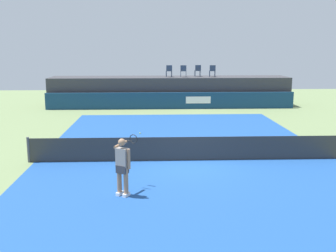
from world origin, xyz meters
TOP-DOWN VIEW (x-y plane):
  - ground_plane at (0.00, 3.00)m, footprint 48.00×48.00m
  - court_inner at (0.00, 0.00)m, footprint 12.00×22.00m
  - sponsor_wall at (0.01, 13.50)m, footprint 18.00×0.22m
  - spectator_platform at (0.00, 15.30)m, footprint 18.00×2.80m
  - spectator_chair_far_left at (-0.05, 15.06)m, footprint 0.46×0.46m
  - spectator_chair_left at (1.02, 14.93)m, footprint 0.47×0.47m
  - spectator_chair_center at (2.15, 15.35)m, footprint 0.47×0.47m
  - spectator_chair_right at (3.23, 15.01)m, footprint 0.47×0.47m
  - tennis_net at (0.00, 0.00)m, footprint 12.40×0.02m
  - net_post_near at (-6.20, 0.00)m, footprint 0.10×0.10m
  - tennis_player at (-2.28, -3.73)m, footprint 0.70×1.26m
  - tennis_ball at (-2.01, 5.03)m, footprint 0.07×0.07m

SIDE VIEW (x-z plane):
  - ground_plane at x=0.00m, z-range 0.00..0.00m
  - court_inner at x=0.00m, z-range 0.00..0.00m
  - tennis_ball at x=-2.01m, z-range 0.00..0.07m
  - tennis_net at x=0.00m, z-range 0.00..0.95m
  - net_post_near at x=-6.20m, z-range 0.00..1.00m
  - sponsor_wall at x=0.01m, z-range 0.00..1.20m
  - tennis_player at x=-2.28m, z-range 0.07..1.84m
  - spectator_platform at x=0.00m, z-range 0.00..2.20m
  - spectator_chair_far_left at x=-0.05m, z-range 2.25..3.14m
  - spectator_chair_left at x=1.02m, z-range 2.25..3.14m
  - spectator_chair_center at x=2.15m, z-range 2.25..3.14m
  - spectator_chair_right at x=3.23m, z-range 2.25..3.14m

